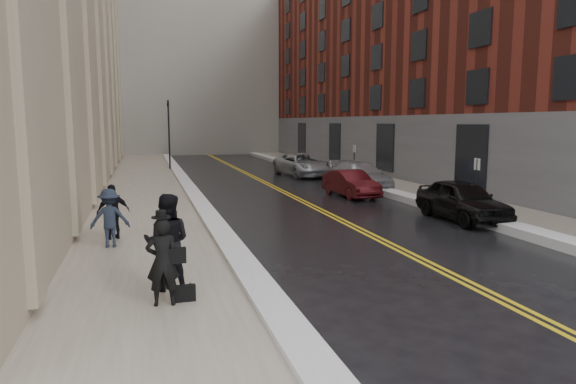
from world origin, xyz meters
TOP-DOWN VIEW (x-y plane):
  - ground at (0.00, 0.00)m, footprint 160.00×160.00m
  - sidewalk_left at (-4.50, 16.00)m, footprint 4.00×64.00m
  - sidewalk_right at (9.00, 16.00)m, footprint 3.00×64.00m
  - lane_stripe_a at (2.38, 16.00)m, footprint 0.12×64.00m
  - lane_stripe_b at (2.62, 16.00)m, footprint 0.12×64.00m
  - snow_ridge_left at (-2.20, 16.00)m, footprint 0.70×60.80m
  - snow_ridge_right at (7.15, 16.00)m, footprint 0.85×60.80m
  - building_right at (17.50, 23.00)m, footprint 14.00×50.00m
  - traffic_signal at (-2.60, 30.00)m, footprint 0.18×0.15m
  - parking_sign_near at (7.90, 8.00)m, footprint 0.06×0.35m
  - parking_sign_far at (7.90, 20.00)m, footprint 0.06×0.35m
  - car_black at (6.80, 7.26)m, footprint 1.90×4.48m
  - car_maroon at (5.20, 14.02)m, footprint 1.70×4.01m
  - car_silver_near at (6.80, 16.53)m, footprint 2.15×5.07m
  - car_silver_far at (5.82, 23.80)m, footprint 3.20×5.80m
  - pedestrian_main at (-4.17, 0.72)m, footprint 0.64×0.44m
  - pedestrian_a at (-4.04, 1.65)m, footprint 1.11×0.95m
  - pedestrian_b at (-5.42, 5.84)m, footprint 1.06×0.62m
  - pedestrian_c at (-5.38, 6.86)m, footprint 1.04×0.67m

SIDE VIEW (x-z plane):
  - ground at x=0.00m, z-range 0.00..0.00m
  - lane_stripe_a at x=2.38m, z-range 0.00..0.01m
  - lane_stripe_b at x=2.62m, z-range 0.00..0.01m
  - sidewalk_left at x=-4.50m, z-range 0.00..0.15m
  - sidewalk_right at x=9.00m, z-range 0.00..0.15m
  - snow_ridge_left at x=-2.20m, z-range 0.00..0.26m
  - snow_ridge_right at x=7.15m, z-range 0.00..0.30m
  - car_maroon at x=5.20m, z-range 0.00..1.29m
  - car_silver_near at x=6.80m, z-range 0.00..1.46m
  - car_black at x=6.80m, z-range 0.00..1.51m
  - car_silver_far at x=5.82m, z-range 0.00..1.54m
  - pedestrian_b at x=-5.42m, z-range 0.15..1.78m
  - pedestrian_c at x=-5.38m, z-range 0.15..1.79m
  - pedestrian_main at x=-4.17m, z-range 0.15..1.85m
  - pedestrian_a at x=-4.04m, z-range 0.15..2.16m
  - parking_sign_near at x=7.90m, z-range 0.24..2.47m
  - parking_sign_far at x=7.90m, z-range 0.24..2.47m
  - traffic_signal at x=-2.60m, z-range 0.48..5.68m
  - building_right at x=17.50m, z-range 0.00..18.00m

